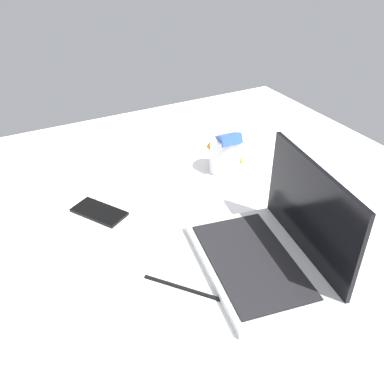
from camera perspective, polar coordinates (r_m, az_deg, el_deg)
bed_mattress at (r=102.02cm, az=7.39°, el=-12.46°), size 180.00×140.00×18.00cm
laptop at (r=92.13cm, az=10.73°, el=-7.43°), size 36.44×28.30×23.00cm
snack_cup at (r=123.22cm, az=4.53°, el=5.40°), size 10.90×9.00×13.66cm
cell_phone at (r=110.07cm, az=-12.48°, el=-2.66°), size 15.49×13.12×0.80cm
charger_cable at (r=87.85cm, az=-1.36°, el=-12.87°), size 13.45×11.34×0.60cm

